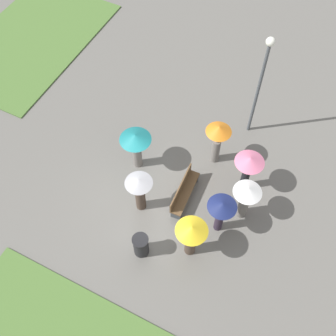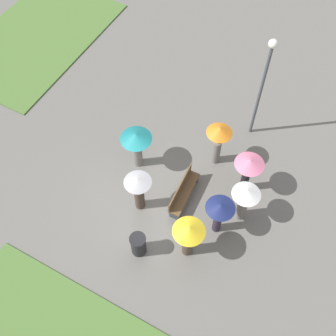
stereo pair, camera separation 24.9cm
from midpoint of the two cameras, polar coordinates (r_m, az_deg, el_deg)
The scene contains 12 objects.
ground_plane at distance 15.65m, azimuth -2.49°, elevation -4.37°, with size 90.00×90.00×0.00m, color #66635E.
lawn_patch_far at distance 22.32m, azimuth -17.05°, elevation 16.57°, with size 8.36×5.19×0.06m.
park_bench at distance 15.28m, azimuth 2.47°, elevation -3.20°, with size 1.96×0.53×0.90m.
lamp_post at distance 15.57m, azimuth 13.31°, elevation 11.71°, with size 0.32×0.32×4.71m.
trash_bin at distance 14.37m, azimuth -3.53°, elevation -10.31°, with size 0.56×0.56×0.98m.
crowd_person_navy at distance 14.06m, azimuth 7.51°, elevation -5.87°, with size 1.00×1.00×1.77m.
crowd_person_pink at distance 14.96m, azimuth 11.32°, elevation 0.09°, with size 1.05×1.05×1.88m.
crowd_person_teal at distance 15.38m, azimuth -3.85°, elevation 3.57°, with size 1.17×1.17×1.85m.
crowd_person_white at distance 14.45m, azimuth 10.88°, elevation -4.04°, with size 0.98×0.98×1.84m.
crowd_person_grey at distance 14.47m, azimuth -3.54°, elevation -2.73°, with size 0.96×0.96×1.86m.
crowd_person_yellow at distance 13.57m, azimuth 3.34°, elevation -9.01°, with size 1.07×1.07×1.87m.
crowd_person_orange at distance 15.49m, azimuth 7.32°, elevation 4.07°, with size 0.95×0.95×2.04m.
Camera 2 is at (-6.20, -4.26, 13.73)m, focal length 45.00 mm.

